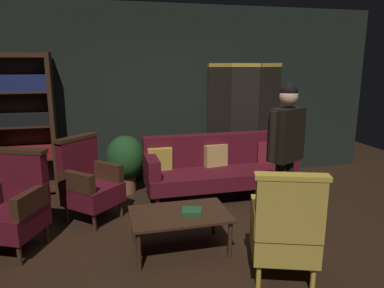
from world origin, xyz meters
The scene contains 12 objects.
ground_plane centered at (0.00, 0.00, 0.00)m, with size 10.00×10.00×0.00m, color black.
back_wall centered at (0.00, 2.45, 1.40)m, with size 7.20×0.10×2.80m, color black.
folding_screen centered at (1.24, 2.19, 0.99)m, with size 1.30×0.23×1.90m.
bookshelf centered at (-2.15, 2.19, 1.09)m, with size 0.90×0.32×2.05m.
velvet_couch centered at (0.55, 1.45, 0.45)m, with size 2.12×0.78×0.88m.
coffee_table centered at (-0.32, 0.02, 0.37)m, with size 1.00×0.64×0.42m.
armchair_gilt_accent centered at (0.47, -0.68, 0.49)m, with size 0.74×0.74×1.04m.
armchair_wing_left centered at (-1.24, 1.06, 0.49)m, with size 0.82×0.82×1.04m.
armchair_wing_right centered at (-1.97, 0.49, 0.49)m, with size 0.77×0.76×1.04m.
standing_figure centered at (0.90, 0.15, 1.03)m, with size 0.53×0.37×1.70m.
potted_plant centered at (-0.74, 1.91, 0.50)m, with size 0.57×0.57×0.87m.
book_green_cloth centered at (-0.21, -0.01, 0.44)m, with size 0.20×0.18×0.04m, color #1E4C28.
Camera 1 is at (-1.04, -3.32, 1.92)m, focal length 33.70 mm.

